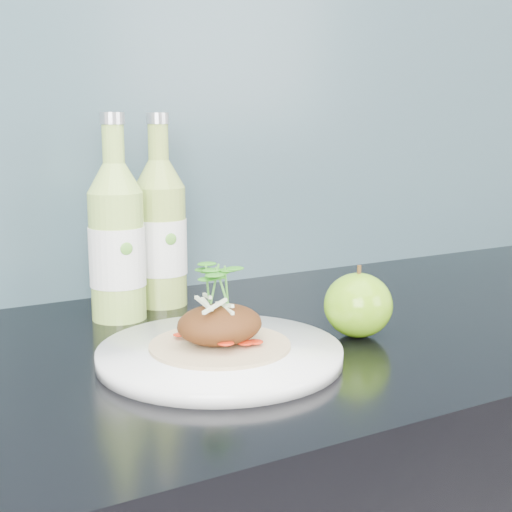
# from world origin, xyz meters

# --- Properties ---
(subway_backsplash) EXTENTS (4.00, 0.02, 0.70)m
(subway_backsplash) POSITION_xyz_m (0.00, 1.99, 1.25)
(subway_backsplash) COLOR #6793A1
(subway_backsplash) RESTS_ON kitchen_counter
(dinner_plate) EXTENTS (0.34, 0.34, 0.02)m
(dinner_plate) POSITION_xyz_m (-0.08, 1.63, 0.91)
(dinner_plate) COLOR white
(dinner_plate) RESTS_ON kitchen_counter
(pork_taco) EXTENTS (0.16, 0.16, 0.10)m
(pork_taco) POSITION_xyz_m (-0.08, 1.63, 0.94)
(pork_taco) COLOR tan
(pork_taco) RESTS_ON dinner_plate
(green_apple) EXTENTS (0.10, 0.10, 0.09)m
(green_apple) POSITION_xyz_m (0.11, 1.63, 0.94)
(green_apple) COLOR #4A9710
(green_apple) RESTS_ON kitchen_counter
(cider_bottle_left) EXTENTS (0.08, 0.08, 0.27)m
(cider_bottle_left) POSITION_xyz_m (-0.12, 1.85, 1.00)
(cider_bottle_left) COLOR #9CC652
(cider_bottle_left) RESTS_ON kitchen_counter
(cider_bottle_right) EXTENTS (0.09, 0.09, 0.27)m
(cider_bottle_right) POSITION_xyz_m (-0.04, 1.89, 1.00)
(cider_bottle_right) COLOR #95B24A
(cider_bottle_right) RESTS_ON kitchen_counter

